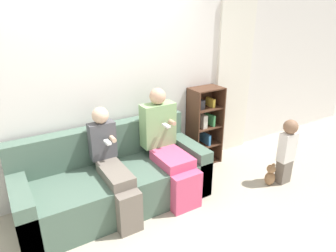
{
  "coord_description": "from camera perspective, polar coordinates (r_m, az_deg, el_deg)",
  "views": [
    {
      "loc": [
        -1.12,
        -2.3,
        2.15
      ],
      "look_at": [
        0.64,
        0.58,
        0.8
      ],
      "focal_mm": 32.0,
      "sensor_mm": 36.0,
      "label": 1
    }
  ],
  "objects": [
    {
      "name": "ground_plane",
      "position": [
        3.34,
        -4.46,
        -18.32
      ],
      "size": [
        14.0,
        14.0,
        0.0
      ],
      "primitive_type": "plane",
      "color": "#B2A893"
    },
    {
      "name": "back_wall",
      "position": [
        3.58,
        -12.42,
        7.18
      ],
      "size": [
        10.0,
        0.06,
        2.55
      ],
      "color": "silver",
      "rests_on": "ground_plane"
    },
    {
      "name": "curtain_panel",
      "position": [
        4.63,
        12.38,
        8.5
      ],
      "size": [
        0.64,
        0.04,
        2.25
      ],
      "color": "silver",
      "rests_on": "ground_plane"
    },
    {
      "name": "couch",
      "position": [
        3.53,
        -10.17,
        -10.27
      ],
      "size": [
        2.11,
        0.86,
        0.87
      ],
      "color": "#4C6656",
      "rests_on": "ground_plane"
    },
    {
      "name": "adult_seated",
      "position": [
        3.52,
        -0.17,
        -3.4
      ],
      "size": [
        0.41,
        0.79,
        1.27
      ],
      "color": "#DB4C75",
      "rests_on": "ground_plane"
    },
    {
      "name": "child_seated",
      "position": [
        3.25,
        -10.47,
        -7.39
      ],
      "size": [
        0.29,
        0.81,
        1.15
      ],
      "color": "#70665B",
      "rests_on": "ground_plane"
    },
    {
      "name": "toddler_standing",
      "position": [
        4.08,
        21.72,
        -4.18
      ],
      "size": [
        0.21,
        0.18,
        0.87
      ],
      "color": "#70665B",
      "rests_on": "ground_plane"
    },
    {
      "name": "bookshelf",
      "position": [
        4.31,
        6.71,
        0.34
      ],
      "size": [
        0.46,
        0.31,
        1.12
      ],
      "color": "#4C2D1E",
      "rests_on": "ground_plane"
    },
    {
      "name": "teddy_bear",
      "position": [
        4.11,
        18.9,
        -8.84
      ],
      "size": [
        0.15,
        0.12,
        0.29
      ],
      "color": "#936B47",
      "rests_on": "ground_plane"
    }
  ]
}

